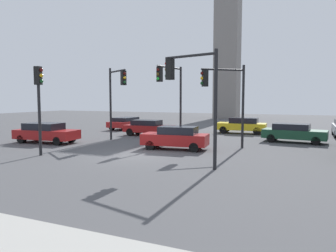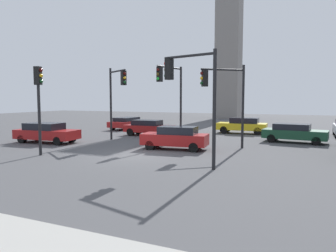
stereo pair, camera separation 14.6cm
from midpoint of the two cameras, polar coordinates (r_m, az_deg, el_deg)
name	(u,v)px [view 2 (the right image)]	position (r m, az deg, el deg)	size (l,w,h in m)	color
ground_plane	(136,155)	(17.81, -5.53, -5.29)	(103.25, 103.25, 0.00)	#4C4C4F
traffic_light_0	(171,88)	(22.77, 0.73, 6.93)	(0.78, 3.02, 5.53)	black
traffic_light_1	(39,94)	(18.87, -22.04, 5.44)	(0.48, 0.37, 4.91)	black
traffic_light_2	(224,90)	(20.11, 10.32, 6.37)	(2.36, 1.96, 5.27)	black
traffic_light_3	(117,90)	(23.66, -9.04, 6.48)	(2.35, 1.67, 5.47)	black
traffic_light_4	(191,85)	(14.75, 4.41, 7.37)	(2.83, 0.94, 5.31)	black
car_0	(243,125)	(29.52, 13.41, 0.16)	(4.41, 1.95, 1.44)	yellow
car_1	(46,132)	(24.30, -20.92, -1.08)	(4.67, 2.19, 1.43)	maroon
car_2	(128,123)	(33.20, -7.17, 0.61)	(2.14, 4.75, 1.24)	maroon
car_3	(294,133)	(24.56, 21.91, -1.11)	(4.50, 2.23, 1.36)	#19472D
car_6	(149,127)	(27.09, -3.34, -0.23)	(4.22, 1.76, 1.34)	maroon
car_7	(175,137)	(19.70, 1.57, -2.07)	(4.21, 2.03, 1.44)	maroon
skyline_tower	(229,32)	(52.99, 11.03, 16.25)	(3.67, 3.67, 27.26)	gray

